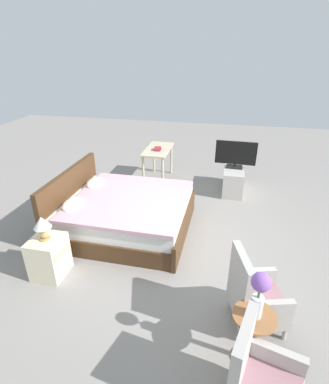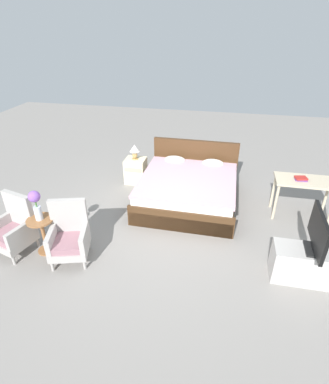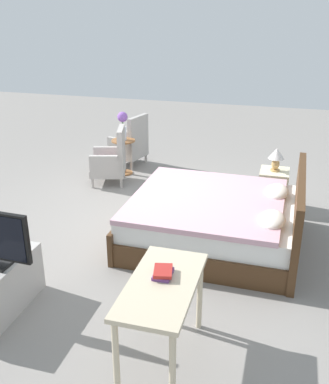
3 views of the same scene
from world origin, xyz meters
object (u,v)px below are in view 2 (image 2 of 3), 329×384
(armchair_by_window_left, at_px, (14,229))
(vanity_desk, at_px, (305,186))
(tv_flatscreen, at_px, (318,233))
(flower_vase, at_px, (36,202))
(table_lamp, at_px, (135,150))
(bed, at_px, (189,188))
(nightstand, at_px, (136,171))
(side_table, at_px, (43,231))
(book_stack, at_px, (301,179))
(tv_stand, at_px, (308,265))
(armchair_by_window_right, at_px, (69,237))

(armchair_by_window_left, distance_m, vanity_desk, 4.90)
(tv_flatscreen, bearing_deg, flower_vase, -177.18)
(table_lamp, xyz_separation_m, vanity_desk, (3.34, -0.69, -0.14))
(bed, relative_size, flower_vase, 4.27)
(nightstand, bearing_deg, side_table, -105.83)
(bed, relative_size, armchair_by_window_left, 2.21)
(flower_vase, xyz_separation_m, vanity_desk, (4.06, 1.85, -0.26))
(tv_flatscreen, bearing_deg, bed, 137.16)
(side_table, height_order, book_stack, book_stack)
(book_stack, bearing_deg, armchair_by_window_left, -157.07)
(side_table, bearing_deg, tv_stand, 2.82)
(book_stack, bearing_deg, armchair_by_window_right, -151.87)
(armchair_by_window_left, xyz_separation_m, vanity_desk, (4.52, 1.89, 0.26))
(bed, relative_size, vanity_desk, 1.96)
(armchair_by_window_left, distance_m, table_lamp, 2.86)
(armchair_by_window_right, bearing_deg, nightstand, 84.27)
(bed, bearing_deg, armchair_by_window_right, -127.47)
(armchair_by_window_right, relative_size, vanity_desk, 0.88)
(armchair_by_window_left, bearing_deg, armchair_by_window_right, -0.01)
(side_table, relative_size, flower_vase, 1.26)
(side_table, relative_size, table_lamp, 1.82)
(table_lamp, bearing_deg, armchair_by_window_left, -114.58)
(armchair_by_window_left, distance_m, nightstand, 2.84)
(bed, xyz_separation_m, tv_flatscreen, (1.89, -1.75, 0.50))
(bed, height_order, vanity_desk, bed)
(bed, bearing_deg, book_stack, -3.33)
(armchair_by_window_right, distance_m, table_lamp, 2.62)
(tv_flatscreen, bearing_deg, armchair_by_window_left, -176.93)
(bed, relative_size, table_lamp, 6.17)
(armchair_by_window_left, bearing_deg, flower_vase, 5.17)
(bed, relative_size, nightstand, 3.68)
(bed, relative_size, tv_flatscreen, 2.51)
(armchair_by_window_right, bearing_deg, armchair_by_window_left, 179.99)
(armchair_by_window_left, distance_m, armchair_by_window_right, 0.92)
(bed, height_order, book_stack, bed)
(armchair_by_window_right, relative_size, flower_vase, 1.93)
(armchair_by_window_right, height_order, book_stack, armchair_by_window_right)
(armchair_by_window_left, distance_m, book_stack, 4.81)
(bed, relative_size, armchair_by_window_right, 2.21)
(bed, relative_size, book_stack, 9.30)
(armchair_by_window_right, bearing_deg, side_table, 174.80)
(side_table, distance_m, table_lamp, 2.67)
(nightstand, relative_size, book_stack, 2.52)
(nightstand, relative_size, tv_flatscreen, 0.68)
(side_table, bearing_deg, book_stack, 24.79)
(side_table, bearing_deg, vanity_desk, 24.49)
(armchair_by_window_right, xyz_separation_m, tv_flatscreen, (3.41, 0.23, 0.42))
(tv_stand, distance_m, tv_flatscreen, 0.54)
(tv_flatscreen, bearing_deg, nightstand, 143.31)
(armchair_by_window_left, relative_size, side_table, 1.53)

